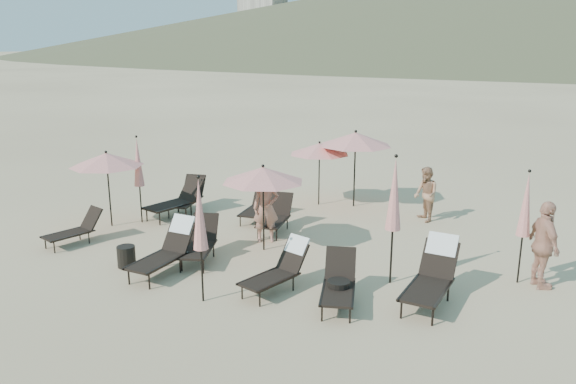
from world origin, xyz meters
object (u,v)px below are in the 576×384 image
at_px(umbrella_open_0, 107,160).
at_px(side_table_1, 339,292).
at_px(lounger_2, 200,242).
at_px(umbrella_closed_1, 526,205).
at_px(lounger_0, 75,229).
at_px(lounger_1, 166,249).
at_px(beachgoer_c, 544,245).
at_px(lounger_6, 177,200).
at_px(lounger_8, 257,206).
at_px(side_table_0, 126,256).
at_px(beachgoer_a, 266,207).
at_px(lounger_3, 280,268).
at_px(lounger_5, 432,274).
at_px(lounger_9, 276,216).
at_px(umbrella_open_3, 356,139).
at_px(umbrella_closed_2, 138,162).
at_px(lounger_7, 188,197).
at_px(umbrella_open_1, 263,175).
at_px(umbrella_closed_0, 200,215).
at_px(umbrella_closed_3, 394,195).
at_px(lounger_4, 339,283).
at_px(beachgoer_b, 426,194).
at_px(umbrella_open_2, 319,149).

bearing_deg(umbrella_open_0, side_table_1, -14.62).
xyz_separation_m(lounger_2, umbrella_closed_1, (6.83, 1.78, 1.27)).
relative_size(lounger_0, umbrella_closed_1, 0.64).
xyz_separation_m(lounger_1, beachgoer_c, (7.55, 2.61, 0.39)).
height_order(lounger_6, lounger_8, lounger_6).
height_order(side_table_0, beachgoer_a, beachgoer_a).
height_order(lounger_3, umbrella_open_0, umbrella_open_0).
xyz_separation_m(lounger_5, lounger_9, (-4.68, 2.58, -0.14)).
height_order(umbrella_open_3, umbrella_closed_2, umbrella_closed_2).
xyz_separation_m(lounger_1, lounger_7, (-2.30, 4.11, -0.08)).
bearing_deg(umbrella_open_1, umbrella_closed_2, 173.03).
height_order(umbrella_closed_0, beachgoer_c, umbrella_closed_0).
distance_m(lounger_9, umbrella_open_0, 4.84).
xyz_separation_m(lounger_8, umbrella_closed_3, (4.64, -2.73, 1.53)).
relative_size(lounger_4, lounger_9, 1.03).
distance_m(lounger_5, side_table_0, 6.74).
height_order(lounger_6, beachgoer_b, beachgoer_b).
distance_m(umbrella_open_3, side_table_1, 7.22).
height_order(umbrella_closed_0, umbrella_closed_3, umbrella_closed_3).
relative_size(lounger_9, side_table_1, 3.49).
bearing_deg(side_table_0, umbrella_open_3, 65.97).
relative_size(lounger_8, umbrella_open_1, 0.73).
bearing_deg(umbrella_open_2, umbrella_closed_3, -53.84).
bearing_deg(lounger_4, umbrella_open_1, 126.23).
height_order(lounger_0, beachgoer_a, beachgoer_a).
bearing_deg(side_table_0, lounger_9, 62.10).
bearing_deg(side_table_1, umbrella_open_3, 106.13).
xyz_separation_m(lounger_3, umbrella_open_1, (-1.37, 1.94, 1.42)).
height_order(umbrella_open_3, beachgoer_c, umbrella_open_3).
height_order(umbrella_closed_0, beachgoer_b, umbrella_closed_0).
relative_size(umbrella_open_0, umbrella_closed_0, 0.84).
bearing_deg(lounger_5, lounger_9, 155.06).
height_order(lounger_1, lounger_3, lounger_1).
relative_size(lounger_7, umbrella_closed_0, 0.71).
bearing_deg(lounger_7, umbrella_closed_2, -123.25).
bearing_deg(beachgoer_b, lounger_9, -88.13).
relative_size(umbrella_closed_0, side_table_1, 5.27).
relative_size(lounger_0, umbrella_closed_0, 0.61).
height_order(lounger_5, umbrella_closed_0, umbrella_closed_0).
relative_size(lounger_8, umbrella_closed_1, 0.63).
bearing_deg(umbrella_closed_2, lounger_0, -98.97).
bearing_deg(beachgoer_a, lounger_8, 95.58).
xyz_separation_m(side_table_1, beachgoer_a, (-2.94, 2.64, 0.66)).
xyz_separation_m(lounger_5, umbrella_closed_3, (-0.96, 0.54, 1.36)).
xyz_separation_m(umbrella_closed_1, side_table_0, (-8.13, -2.82, -1.47)).
height_order(lounger_7, beachgoer_b, beachgoer_b).
height_order(umbrella_open_1, beachgoer_c, umbrella_open_1).
height_order(lounger_5, lounger_8, lounger_5).
distance_m(beachgoer_a, beachgoer_b, 4.80).
distance_m(lounger_5, umbrella_closed_1, 2.53).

